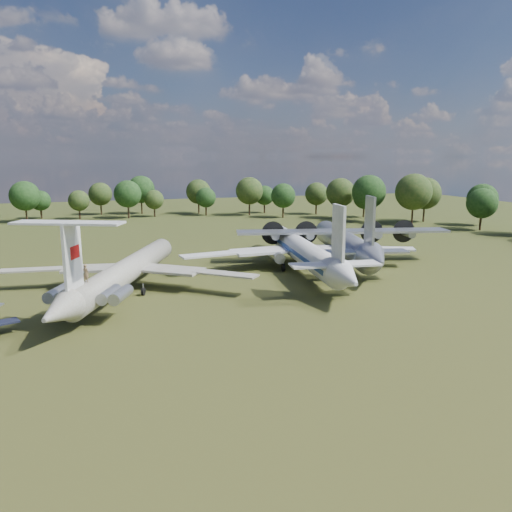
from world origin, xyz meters
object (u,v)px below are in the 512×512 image
object	(u,v)px
il62_airliner	(128,275)
person_on_il62	(86,273)
tu104_jet	(300,254)
an12_transport	(344,247)

from	to	relation	value
il62_airliner	person_on_il62	distance (m)	12.85
tu104_jet	an12_transport	distance (m)	9.61
tu104_jet	an12_transport	size ratio (longest dim) A/B	1.25
il62_airliner	tu104_jet	bearing A→B (deg)	34.50
il62_airliner	an12_transport	distance (m)	37.08
il62_airliner	an12_transport	xyz separation A→B (m)	(36.22, 7.90, 0.44)
an12_transport	person_on_il62	bearing A→B (deg)	-141.53
il62_airliner	tu104_jet	distance (m)	27.50
tu104_jet	person_on_il62	world-z (taller)	person_on_il62
il62_airliner	an12_transport	size ratio (longest dim) A/B	1.12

